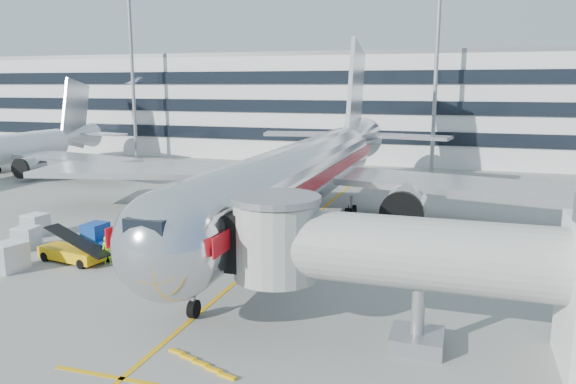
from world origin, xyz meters
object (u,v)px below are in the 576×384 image
(cargo_container_right, at_px, (36,225))
(ramp_worker, at_px, (107,250))
(cargo_container_front, at_px, (10,256))
(main_jet, at_px, (306,171))
(baggage_tug, at_px, (101,242))
(cargo_container_left, at_px, (26,238))
(belt_loader, at_px, (71,252))

(cargo_container_right, height_order, ramp_worker, ramp_worker)
(cargo_container_front, distance_m, ramp_worker, 5.59)
(main_jet, distance_m, cargo_container_front, 21.93)
(baggage_tug, distance_m, cargo_container_front, 5.39)
(baggage_tug, height_order, ramp_worker, baggage_tug)
(baggage_tug, bearing_deg, ramp_worker, -43.31)
(cargo_container_left, relative_size, cargo_container_right, 0.98)
(belt_loader, distance_m, baggage_tug, 1.96)
(main_jet, relative_size, belt_loader, 10.75)
(cargo_container_front, bearing_deg, baggage_tug, 50.48)
(main_jet, xyz_separation_m, cargo_container_left, (-16.21, -12.73, -3.47))
(main_jet, distance_m, cargo_container_right, 20.83)
(belt_loader, distance_m, ramp_worker, 2.47)
(main_jet, height_order, cargo_container_front, main_jet)
(cargo_container_right, bearing_deg, main_jet, 28.26)
(baggage_tug, bearing_deg, cargo_container_right, 159.76)
(cargo_container_left, xyz_separation_m, cargo_container_right, (-1.89, 3.01, 0.04))
(cargo_container_right, xyz_separation_m, cargo_container_front, (4.36, -7.03, 0.07))
(cargo_container_left, bearing_deg, cargo_container_front, -58.43)
(belt_loader, bearing_deg, cargo_container_left, 162.88)
(cargo_container_right, distance_m, cargo_container_front, 8.28)
(main_jet, bearing_deg, belt_loader, -128.59)
(baggage_tug, relative_size, cargo_container_left, 1.88)
(belt_loader, bearing_deg, baggage_tug, 57.14)
(belt_loader, bearing_deg, ramp_worker, 7.70)
(belt_loader, height_order, cargo_container_right, belt_loader)
(cargo_container_front, bearing_deg, belt_loader, 46.77)
(cargo_container_right, height_order, cargo_container_front, cargo_container_front)
(cargo_container_right, bearing_deg, belt_loader, -33.74)
(baggage_tug, bearing_deg, belt_loader, -122.86)
(belt_loader, relative_size, baggage_tug, 1.58)
(main_jet, xyz_separation_m, cargo_container_front, (-13.73, -16.76, -3.36))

